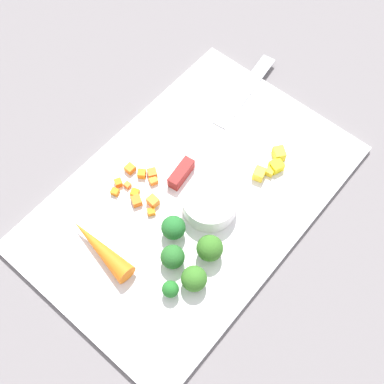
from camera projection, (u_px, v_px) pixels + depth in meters
The scene contains 25 objects.
ground_plane at pixel (192, 198), 0.83m from camera, with size 4.00×4.00×0.00m, color slate.
cutting_board at pixel (192, 196), 0.82m from camera, with size 0.55×0.36×0.01m, color white.
prep_bowl at pixel (209, 204), 0.79m from camera, with size 0.09×0.09×0.04m, color white.
chef_knife at pixel (206, 141), 0.85m from camera, with size 0.34×0.07×0.02m.
whole_carrot at pixel (100, 248), 0.75m from camera, with size 0.03×0.03×0.13m, color orange.
carrot_dice_0 at pixel (118, 183), 0.82m from camera, with size 0.01×0.01×0.01m, color orange.
carrot_dice_1 at pixel (142, 174), 0.83m from camera, with size 0.01×0.01×0.01m, color orange.
carrot_dice_2 at pixel (153, 201), 0.80m from camera, with size 0.02×0.02×0.02m, color orange.
carrot_dice_3 at pixel (152, 173), 0.83m from camera, with size 0.01×0.02×0.01m, color orange.
carrot_dice_4 at pixel (128, 185), 0.82m from camera, with size 0.01×0.01×0.01m, color orange.
carrot_dice_5 at pixel (135, 193), 0.81m from camera, with size 0.01×0.01×0.01m, color orange.
carrot_dice_6 at pixel (153, 181), 0.82m from camera, with size 0.01×0.01×0.01m, color orange.
carrot_dice_7 at pixel (151, 212), 0.79m from camera, with size 0.01×0.01×0.01m, color orange.
carrot_dice_8 at pixel (130, 169), 0.83m from camera, with size 0.01×0.01×0.01m, color orange.
carrot_dice_9 at pixel (137, 201), 0.80m from camera, with size 0.02×0.02×0.01m, color orange.
carrot_dice_10 at pixel (115, 192), 0.81m from camera, with size 0.01×0.01×0.01m, color orange.
pepper_dice_0 at pixel (276, 166), 0.83m from camera, with size 0.02×0.02×0.02m, color yellow.
pepper_dice_1 at pixel (279, 154), 0.84m from camera, with size 0.02×0.02×0.02m, color yellow.
pepper_dice_2 at pixel (259, 174), 0.82m from camera, with size 0.02×0.02×0.02m, color yellow.
pepper_dice_3 at pixel (270, 172), 0.83m from camera, with size 0.01×0.01×0.01m, color yellow.
broccoli_floret_0 at pixel (173, 257), 0.74m from camera, with size 0.04×0.04×0.04m.
broccoli_floret_1 at pixel (210, 248), 0.74m from camera, with size 0.04×0.04×0.05m.
broccoli_floret_2 at pixel (173, 228), 0.76m from camera, with size 0.04×0.04×0.04m.
broccoli_floret_3 at pixel (170, 289), 0.72m from camera, with size 0.03×0.03×0.03m.
broccoli_floret_4 at pixel (194, 279), 0.73m from camera, with size 0.04×0.04×0.04m.
Camera 1 is at (-0.28, -0.24, 0.74)m, focal length 45.61 mm.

